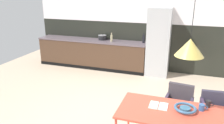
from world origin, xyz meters
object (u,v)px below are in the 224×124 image
at_px(armchair_near_window, 215,107).
at_px(cooking_pot, 102,37).
at_px(dining_table, 182,116).
at_px(fruit_bowl, 185,108).
at_px(refrigerator_column, 159,42).
at_px(pendant_lamp_over_table_near, 190,47).
at_px(mug_tall_blue, 208,104).
at_px(mug_glass_clear, 202,107).
at_px(bottle_vinegar_dark, 144,39).
at_px(bottle_wine_green, 112,38).
at_px(open_book, 159,106).
at_px(armchair_corner_seat, 179,101).

bearing_deg(armchair_near_window, cooking_pot, -45.14).
height_order(dining_table, fruit_bowl, fruit_bowl).
height_order(refrigerator_column, pendant_lamp_over_table_near, pendant_lamp_over_table_near).
height_order(fruit_bowl, mug_tall_blue, mug_tall_blue).
relative_size(fruit_bowl, cooking_pot, 1.23).
relative_size(armchair_near_window, mug_glass_clear, 5.51).
relative_size(armchair_near_window, bottle_vinegar_dark, 2.35).
relative_size(armchair_near_window, cooking_pot, 2.70).
height_order(bottle_vinegar_dark, pendant_lamp_over_table_near, pendant_lamp_over_table_near).
distance_m(bottle_wine_green, bottle_vinegar_dark, 0.99).
bearing_deg(bottle_wine_green, fruit_bowl, -55.29).
distance_m(open_book, cooking_pot, 4.06).
relative_size(refrigerator_column, cooking_pot, 7.50).
bearing_deg(refrigerator_column, cooking_pot, 176.48).
height_order(fruit_bowl, open_book, fruit_bowl).
xyz_separation_m(dining_table, pendant_lamp_over_table_near, (0.00, 0.01, 1.03)).
xyz_separation_m(mug_tall_blue, bottle_wine_green, (-2.60, 3.04, 0.23)).
height_order(refrigerator_column, armchair_corner_seat, refrigerator_column).
relative_size(bottle_vinegar_dark, pendant_lamp_over_table_near, 0.23).
xyz_separation_m(armchair_corner_seat, open_book, (-0.30, -0.76, 0.25)).
relative_size(cooking_pot, pendant_lamp_over_table_near, 0.20).
distance_m(armchair_corner_seat, bottle_vinegar_dark, 2.93).
bearing_deg(bottle_vinegar_dark, armchair_near_window, -55.16).
distance_m(fruit_bowl, mug_glass_clear, 0.25).
relative_size(dining_table, bottle_vinegar_dark, 6.16).
distance_m(dining_table, mug_tall_blue, 0.49).
height_order(refrigerator_column, mug_tall_blue, refrigerator_column).
bearing_deg(mug_glass_clear, pendant_lamp_over_table_near, -147.74).
xyz_separation_m(refrigerator_column, armchair_near_window, (1.35, -2.50, -0.52)).
xyz_separation_m(open_book, pendant_lamp_over_table_near, (0.35, -0.09, 0.98)).
distance_m(bottle_vinegar_dark, pendant_lamp_over_table_near, 3.75).
height_order(dining_table, bottle_wine_green, bottle_wine_green).
height_order(armchair_near_window, mug_glass_clear, mug_glass_clear).
distance_m(refrigerator_column, fruit_bowl, 3.40).
height_order(dining_table, armchair_corner_seat, armchair_corner_seat).
distance_m(cooking_pot, bottle_wine_green, 0.38).
distance_m(fruit_bowl, cooking_pot, 4.30).
bearing_deg(pendant_lamp_over_table_near, mug_tall_blue, 39.52).
bearing_deg(mug_tall_blue, cooking_pot, 132.98).
height_order(fruit_bowl, bottle_vinegar_dark, bottle_vinegar_dark).
relative_size(refrigerator_column, armchair_corner_seat, 2.53).
xyz_separation_m(refrigerator_column, bottle_vinegar_dark, (-0.46, 0.10, 0.05)).
height_order(mug_glass_clear, bottle_vinegar_dark, bottle_vinegar_dark).
bearing_deg(open_book, mug_glass_clear, 7.12).
xyz_separation_m(fruit_bowl, mug_tall_blue, (0.33, 0.23, 0.01)).
bearing_deg(fruit_bowl, cooking_pot, 127.60).
bearing_deg(pendant_lamp_over_table_near, cooking_pot, 126.64).
height_order(mug_glass_clear, bottle_wine_green, bottle_wine_green).
bearing_deg(mug_glass_clear, armchair_corner_seat, 115.86).
xyz_separation_m(fruit_bowl, open_book, (-0.39, 0.02, -0.04)).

